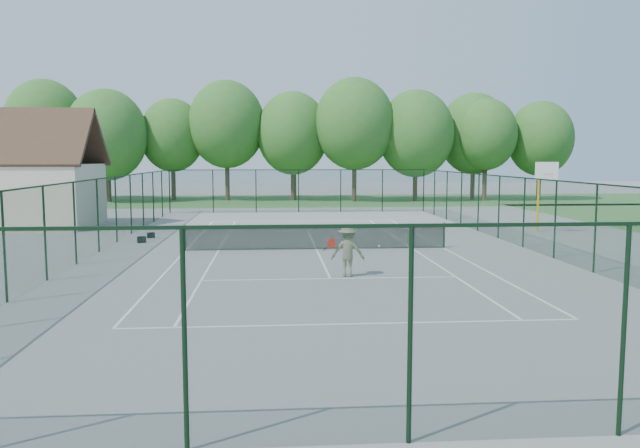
{
  "coord_description": "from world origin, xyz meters",
  "views": [
    {
      "loc": [
        -1.83,
        -26.06,
        3.9
      ],
      "look_at": [
        0.0,
        -2.0,
        1.3
      ],
      "focal_mm": 35.0,
      "sensor_mm": 36.0,
      "label": 1
    }
  ],
  "objects_px": {
    "sports_bag_a": "(142,240)",
    "basketball_goal": "(543,183)",
    "tennis_player": "(348,251)",
    "tennis_net": "(316,236)"
  },
  "relations": [
    {
      "from": "basketball_goal",
      "to": "tennis_player",
      "type": "xyz_separation_m",
      "value": [
        -11.35,
        -10.89,
        -1.72
      ]
    },
    {
      "from": "sports_bag_a",
      "to": "tennis_player",
      "type": "relative_size",
      "value": 0.18
    },
    {
      "from": "tennis_net",
      "to": "sports_bag_a",
      "type": "bearing_deg",
      "value": 161.31
    },
    {
      "from": "basketball_goal",
      "to": "sports_bag_a",
      "type": "xyz_separation_m",
      "value": [
        -19.76,
        -2.18,
        -2.42
      ]
    },
    {
      "from": "tennis_net",
      "to": "tennis_player",
      "type": "xyz_separation_m",
      "value": [
        0.6,
        -6.06,
        0.28
      ]
    },
    {
      "from": "basketball_goal",
      "to": "tennis_player",
      "type": "relative_size",
      "value": 1.81
    },
    {
      "from": "sports_bag_a",
      "to": "basketball_goal",
      "type": "bearing_deg",
      "value": -18.2
    },
    {
      "from": "tennis_net",
      "to": "basketball_goal",
      "type": "relative_size",
      "value": 3.04
    },
    {
      "from": "sports_bag_a",
      "to": "tennis_player",
      "type": "height_order",
      "value": "tennis_player"
    },
    {
      "from": "tennis_player",
      "to": "sports_bag_a",
      "type": "bearing_deg",
      "value": 134.02
    }
  ]
}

